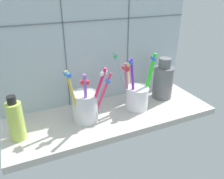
# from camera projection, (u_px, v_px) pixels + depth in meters

# --- Properties ---
(counter_slab) EXTENTS (0.64, 0.22, 0.02)m
(counter_slab) POSITION_uv_depth(u_px,v_px,m) (112.00, 116.00, 0.71)
(counter_slab) COLOR #BCB7AD
(counter_slab) RESTS_ON ground
(tile_wall_back) EXTENTS (0.64, 0.02, 0.45)m
(tile_wall_back) POSITION_uv_depth(u_px,v_px,m) (97.00, 40.00, 0.72)
(tile_wall_back) COLOR #B2C1CC
(tile_wall_back) RESTS_ON ground
(toothbrush_cup_left) EXTENTS (0.13, 0.10, 0.18)m
(toothbrush_cup_left) POSITION_uv_depth(u_px,v_px,m) (85.00, 105.00, 0.65)
(toothbrush_cup_left) COLOR silver
(toothbrush_cup_left) RESTS_ON counter_slab
(toothbrush_cup_right) EXTENTS (0.12, 0.10, 0.18)m
(toothbrush_cup_right) POSITION_uv_depth(u_px,v_px,m) (136.00, 94.00, 0.72)
(toothbrush_cup_right) COLOR white
(toothbrush_cup_right) RESTS_ON counter_slab
(ceramic_vase) EXTENTS (0.07, 0.07, 0.14)m
(ceramic_vase) POSITION_uv_depth(u_px,v_px,m) (163.00, 81.00, 0.78)
(ceramic_vase) COLOR slate
(ceramic_vase) RESTS_ON counter_slab
(soap_bottle) EXTENTS (0.04, 0.04, 0.12)m
(soap_bottle) POSITION_uv_depth(u_px,v_px,m) (16.00, 120.00, 0.57)
(soap_bottle) COLOR #B8D555
(soap_bottle) RESTS_ON counter_slab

